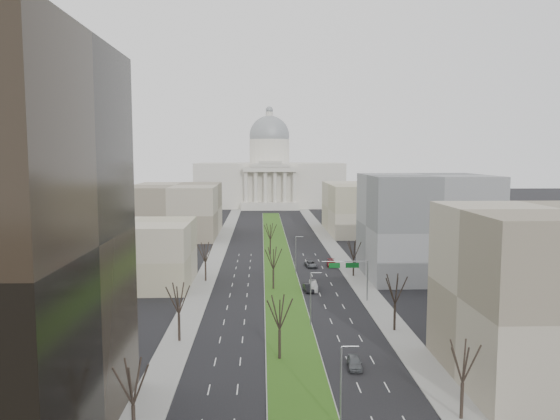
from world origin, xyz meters
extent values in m
plane|color=black|center=(0.00, 120.00, 0.00)|extent=(600.00, 600.00, 0.00)
cube|color=#999993|center=(0.00, 119.00, 0.07)|extent=(8.00, 222.00, 0.15)
cube|color=#275115|center=(0.00, 119.00, 0.17)|extent=(7.70, 221.70, 0.06)
cube|color=gray|center=(-17.50, 95.00, 0.07)|extent=(5.00, 330.00, 0.15)
cube|color=gray|center=(17.50, 95.00, 0.07)|extent=(5.00, 330.00, 0.15)
cube|color=beige|center=(0.00, 270.00, 12.00)|extent=(80.00, 40.00, 24.00)
cube|color=beige|center=(0.00, 247.00, 2.00)|extent=(30.00, 6.00, 4.00)
cube|color=beige|center=(0.00, 247.00, 21.00)|extent=(28.00, 5.00, 2.50)
cube|color=beige|center=(0.00, 247.00, 23.00)|extent=(20.00, 5.00, 1.80)
cube|color=beige|center=(0.00, 247.00, 24.60)|extent=(12.00, 5.00, 1.60)
cylinder|color=beige|center=(0.00, 270.00, 30.00)|extent=(22.00, 22.00, 14.00)
sphere|color=gray|center=(0.00, 270.00, 39.00)|extent=(22.00, 22.00, 22.00)
cylinder|color=beige|center=(0.00, 270.00, 50.00)|extent=(4.00, 4.00, 4.00)
sphere|color=gray|center=(0.00, 270.00, 53.00)|extent=(4.00, 4.00, 4.00)
cylinder|color=beige|center=(-12.50, 247.00, 12.00)|extent=(2.00, 2.00, 16.00)
cylinder|color=beige|center=(-7.50, 247.00, 12.00)|extent=(2.00, 2.00, 16.00)
cylinder|color=beige|center=(-2.50, 247.00, 12.00)|extent=(2.00, 2.00, 16.00)
cylinder|color=beige|center=(2.50, 247.00, 12.00)|extent=(2.00, 2.00, 16.00)
cylinder|color=beige|center=(7.50, 247.00, 12.00)|extent=(2.00, 2.00, 16.00)
cylinder|color=beige|center=(12.50, 247.00, 12.00)|extent=(2.00, 2.00, 16.00)
cube|color=tan|center=(-33.00, 85.00, 7.00)|extent=(26.00, 22.00, 14.00)
cube|color=gray|center=(33.00, 32.00, 11.00)|extent=(26.00, 24.00, 22.00)
cube|color=slate|center=(34.00, 92.00, 12.00)|extent=(28.00, 26.00, 24.00)
cube|color=gray|center=(-35.00, 160.00, 9.00)|extent=(30.00, 40.00, 18.00)
cube|color=tan|center=(35.00, 165.00, 9.00)|extent=(30.00, 40.00, 18.00)
cylinder|color=black|center=(-17.20, 48.00, 2.16)|extent=(0.40, 0.40, 4.32)
cylinder|color=black|center=(-17.20, 88.00, 2.11)|extent=(0.40, 0.40, 4.22)
cylinder|color=black|center=(17.20, 22.00, 2.06)|extent=(0.40, 0.40, 4.13)
cylinder|color=black|center=(17.20, 52.00, 2.21)|extent=(0.40, 0.40, 4.42)
cylinder|color=black|center=(17.20, 92.00, 2.02)|extent=(0.40, 0.40, 4.03)
cylinder|color=black|center=(-2.00, 40.00, 2.16)|extent=(0.40, 0.40, 4.32)
cylinder|color=black|center=(-2.00, 80.00, 2.16)|extent=(0.40, 0.40, 4.32)
cylinder|color=black|center=(-2.00, 120.00, 2.16)|extent=(0.40, 0.40, 4.32)
cylinder|color=gray|center=(3.70, 20.00, 4.50)|extent=(0.20, 0.20, 9.00)
cylinder|color=gray|center=(4.60, 20.00, 9.10)|extent=(1.80, 0.12, 0.12)
cylinder|color=gray|center=(3.70, 55.00, 4.50)|extent=(0.20, 0.20, 9.00)
cylinder|color=gray|center=(4.60, 55.00, 9.10)|extent=(1.80, 0.12, 0.12)
cylinder|color=gray|center=(3.70, 95.00, 4.50)|extent=(0.20, 0.20, 9.00)
cylinder|color=gray|center=(4.60, 95.00, 9.10)|extent=(1.80, 0.12, 0.12)
cylinder|color=gray|center=(16.20, 70.00, 4.00)|extent=(0.24, 0.24, 8.00)
cylinder|color=gray|center=(11.70, 70.00, 8.00)|extent=(9.00, 0.18, 0.18)
cube|color=#0C591E|center=(13.20, 70.08, 7.20)|extent=(2.60, 0.08, 1.00)
cube|color=#0C591E|center=(9.70, 70.08, 7.20)|extent=(2.20, 0.08, 1.00)
imported|color=#54585D|center=(8.00, 36.68, 0.79)|extent=(2.19, 4.77, 1.58)
imported|color=black|center=(5.31, 77.85, 0.78)|extent=(2.16, 4.91, 1.57)
imported|color=maroon|center=(13.50, 103.87, 0.80)|extent=(2.61, 5.67, 1.61)
imported|color=#515459|center=(8.15, 102.97, 0.77)|extent=(3.21, 5.78, 1.53)
imported|color=white|center=(6.49, 79.08, 0.89)|extent=(1.68, 6.41, 1.77)
camera|label=1|loc=(-4.46, -34.01, 28.75)|focal=35.00mm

